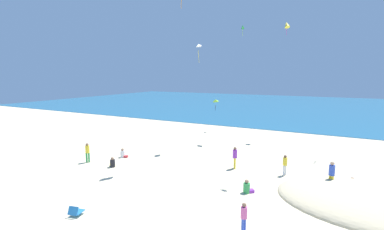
{
  "coord_description": "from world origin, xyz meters",
  "views": [
    {
      "loc": [
        7.86,
        -7.34,
        6.7
      ],
      "look_at": [
        0.0,
        7.68,
        4.23
      ],
      "focal_mm": 25.7,
      "sensor_mm": 36.0,
      "label": 1
    }
  ],
  "objects_px": {
    "person_1": "(332,173)",
    "person_3": "(235,156)",
    "beach_chair_near_camera": "(76,211)",
    "person_7": "(352,184)",
    "person_6": "(112,163)",
    "person_5": "(87,151)",
    "person_0": "(247,188)",
    "person_4": "(123,154)",
    "kite_yellow": "(287,25)",
    "person_8": "(285,164)",
    "person_2": "(244,216)",
    "kite_green": "(243,27)",
    "kite_white": "(198,45)",
    "kite_lime": "(215,101)"
  },
  "relations": [
    {
      "from": "person_6",
      "to": "kite_yellow",
      "type": "height_order",
      "value": "kite_yellow"
    },
    {
      "from": "person_7",
      "to": "kite_white",
      "type": "height_order",
      "value": "kite_white"
    },
    {
      "from": "beach_chair_near_camera",
      "to": "person_4",
      "type": "relative_size",
      "value": 1.0
    },
    {
      "from": "person_3",
      "to": "person_7",
      "type": "bearing_deg",
      "value": -20.82
    },
    {
      "from": "person_5",
      "to": "kite_yellow",
      "type": "height_order",
      "value": "kite_yellow"
    },
    {
      "from": "beach_chair_near_camera",
      "to": "person_0",
      "type": "bearing_deg",
      "value": -58.28
    },
    {
      "from": "kite_white",
      "to": "person_1",
      "type": "bearing_deg",
      "value": -23.56
    },
    {
      "from": "beach_chair_near_camera",
      "to": "person_3",
      "type": "height_order",
      "value": "person_3"
    },
    {
      "from": "person_5",
      "to": "kite_white",
      "type": "xyz_separation_m",
      "value": [
        5.56,
        8.01,
        8.44
      ]
    },
    {
      "from": "person_2",
      "to": "person_7",
      "type": "height_order",
      "value": "person_2"
    },
    {
      "from": "person_4",
      "to": "person_6",
      "type": "bearing_deg",
      "value": -88.22
    },
    {
      "from": "person_1",
      "to": "person_3",
      "type": "height_order",
      "value": "person_1"
    },
    {
      "from": "person_4",
      "to": "kite_green",
      "type": "distance_m",
      "value": 21.99
    },
    {
      "from": "person_1",
      "to": "person_8",
      "type": "height_order",
      "value": "person_1"
    },
    {
      "from": "kite_yellow",
      "to": "kite_white",
      "type": "height_order",
      "value": "kite_yellow"
    },
    {
      "from": "person_3",
      "to": "person_6",
      "type": "bearing_deg",
      "value": -175.43
    },
    {
      "from": "person_4",
      "to": "kite_lime",
      "type": "height_order",
      "value": "kite_lime"
    },
    {
      "from": "person_1",
      "to": "person_2",
      "type": "bearing_deg",
      "value": 23.4
    },
    {
      "from": "person_2",
      "to": "person_8",
      "type": "xyz_separation_m",
      "value": [
        0.4,
        7.96,
        0.02
      ]
    },
    {
      "from": "kite_yellow",
      "to": "kite_white",
      "type": "bearing_deg",
      "value": -126.18
    },
    {
      "from": "person_0",
      "to": "person_3",
      "type": "distance_m",
      "value": 4.19
    },
    {
      "from": "person_0",
      "to": "person_4",
      "type": "height_order",
      "value": "person_0"
    },
    {
      "from": "person_3",
      "to": "kite_green",
      "type": "bearing_deg",
      "value": 85.57
    },
    {
      "from": "beach_chair_near_camera",
      "to": "person_3",
      "type": "distance_m",
      "value": 11.04
    },
    {
      "from": "person_8",
      "to": "kite_green",
      "type": "xyz_separation_m",
      "value": [
        -8.13,
        15.74,
        11.85
      ]
    },
    {
      "from": "person_4",
      "to": "kite_white",
      "type": "bearing_deg",
      "value": 33.86
    },
    {
      "from": "kite_green",
      "to": "kite_white",
      "type": "relative_size",
      "value": 0.82
    },
    {
      "from": "person_1",
      "to": "kite_yellow",
      "type": "bearing_deg",
      "value": -110.65
    },
    {
      "from": "person_1",
      "to": "person_2",
      "type": "xyz_separation_m",
      "value": [
        -3.21,
        -6.9,
        -0.18
      ]
    },
    {
      "from": "person_2",
      "to": "person_5",
      "type": "relative_size",
      "value": 0.9
    },
    {
      "from": "kite_white",
      "to": "person_8",
      "type": "bearing_deg",
      "value": -24.48
    },
    {
      "from": "beach_chair_near_camera",
      "to": "person_8",
      "type": "xyz_separation_m",
      "value": [
        7.94,
        10.32,
        0.56
      ]
    },
    {
      "from": "person_6",
      "to": "person_8",
      "type": "height_order",
      "value": "person_8"
    },
    {
      "from": "person_6",
      "to": "person_5",
      "type": "bearing_deg",
      "value": 38.19
    },
    {
      "from": "person_0",
      "to": "kite_green",
      "type": "distance_m",
      "value": 24.15
    },
    {
      "from": "person_7",
      "to": "kite_yellow",
      "type": "xyz_separation_m",
      "value": [
        -6.21,
        12.47,
        11.67
      ]
    },
    {
      "from": "person_0",
      "to": "kite_yellow",
      "type": "xyz_separation_m",
      "value": [
        -0.85,
        16.1,
        11.62
      ]
    },
    {
      "from": "beach_chair_near_camera",
      "to": "person_5",
      "type": "distance_m",
      "value": 8.63
    },
    {
      "from": "kite_yellow",
      "to": "person_0",
      "type": "bearing_deg",
      "value": -86.97
    },
    {
      "from": "person_1",
      "to": "person_4",
      "type": "xyz_separation_m",
      "value": [
        -15.26,
        -0.85,
        -0.69
      ]
    },
    {
      "from": "person_4",
      "to": "person_3",
      "type": "bearing_deg",
      "value": -10.68
    },
    {
      "from": "person_4",
      "to": "person_6",
      "type": "distance_m",
      "value": 2.37
    },
    {
      "from": "person_1",
      "to": "person_3",
      "type": "relative_size",
      "value": 1.05
    },
    {
      "from": "person_2",
      "to": "person_5",
      "type": "bearing_deg",
      "value": 179.21
    },
    {
      "from": "kite_yellow",
      "to": "kite_green",
      "type": "bearing_deg",
      "value": 148.91
    },
    {
      "from": "beach_chair_near_camera",
      "to": "kite_green",
      "type": "xyz_separation_m",
      "value": [
        -0.19,
        26.05,
        12.41
      ]
    },
    {
      "from": "person_7",
      "to": "kite_yellow",
      "type": "bearing_deg",
      "value": -130.66
    },
    {
      "from": "person_1",
      "to": "kite_yellow",
      "type": "distance_m",
      "value": 17.94
    },
    {
      "from": "kite_lime",
      "to": "beach_chair_near_camera",
      "type": "bearing_deg",
      "value": -90.98
    },
    {
      "from": "person_1",
      "to": "beach_chair_near_camera",
      "type": "bearing_deg",
      "value": -0.94
    }
  ]
}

